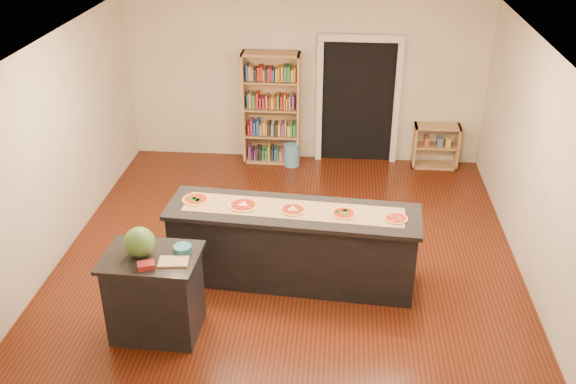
# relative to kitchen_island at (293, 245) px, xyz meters

# --- Properties ---
(room) EXTENTS (6.00, 7.00, 2.80)m
(room) POSITION_rel_kitchen_island_xyz_m (-0.10, 0.26, 0.90)
(room) COLOR beige
(room) RESTS_ON ground
(doorway) EXTENTS (1.40, 0.09, 2.21)m
(doorway) POSITION_rel_kitchen_island_xyz_m (0.80, 3.72, 0.70)
(doorway) COLOR black
(doorway) RESTS_ON room
(kitchen_island) EXTENTS (3.03, 0.82, 1.00)m
(kitchen_island) POSITION_rel_kitchen_island_xyz_m (0.00, 0.00, 0.00)
(kitchen_island) COLOR black
(kitchen_island) RESTS_ON ground
(side_counter) EXTENTS (1.01, 0.74, 1.00)m
(side_counter) POSITION_rel_kitchen_island_xyz_m (-1.41, -1.12, 0.00)
(side_counter) COLOR black
(side_counter) RESTS_ON ground
(bookshelf) EXTENTS (0.96, 0.34, 1.92)m
(bookshelf) POSITION_rel_kitchen_island_xyz_m (-0.65, 3.53, 0.46)
(bookshelf) COLOR tan
(bookshelf) RESTS_ON ground
(low_shelf) EXTENTS (0.75, 0.32, 0.75)m
(low_shelf) POSITION_rel_kitchen_island_xyz_m (2.15, 3.54, -0.13)
(low_shelf) COLOR tan
(low_shelf) RESTS_ON ground
(waste_bin) EXTENTS (0.27, 0.27, 0.39)m
(waste_bin) POSITION_rel_kitchen_island_xyz_m (-0.29, 3.38, -0.31)
(waste_bin) COLOR #589CC4
(waste_bin) RESTS_ON ground
(kraft_paper) EXTENTS (2.66, 0.67, 0.00)m
(kraft_paper) POSITION_rel_kitchen_island_xyz_m (0.00, 0.01, 0.50)
(kraft_paper) COLOR #916D4B
(kraft_paper) RESTS_ON kitchen_island
(watermelon) EXTENTS (0.32, 0.32, 0.32)m
(watermelon) POSITION_rel_kitchen_island_xyz_m (-1.52, -1.12, 0.66)
(watermelon) COLOR #144214
(watermelon) RESTS_ON side_counter
(cutting_board) EXTENTS (0.32, 0.23, 0.02)m
(cutting_board) POSITION_rel_kitchen_island_xyz_m (-1.14, -1.22, 0.51)
(cutting_board) COLOR tan
(cutting_board) RESTS_ON side_counter
(package_red) EXTENTS (0.20, 0.18, 0.06)m
(package_red) POSITION_rel_kitchen_island_xyz_m (-1.39, -1.34, 0.53)
(package_red) COLOR maroon
(package_red) RESTS_ON side_counter
(package_teal) EXTENTS (0.19, 0.19, 0.07)m
(package_teal) POSITION_rel_kitchen_island_xyz_m (-1.09, -1.01, 0.53)
(package_teal) COLOR #195966
(package_teal) RESTS_ON side_counter
(pizza_a) EXTENTS (0.34, 0.34, 0.02)m
(pizza_a) POSITION_rel_kitchen_island_xyz_m (-1.20, 0.14, 0.51)
(pizza_a) COLOR tan
(pizza_a) RESTS_ON kitchen_island
(pizza_b) EXTENTS (0.35, 0.35, 0.02)m
(pizza_b) POSITION_rel_kitchen_island_xyz_m (-0.60, 0.05, 0.51)
(pizza_b) COLOR tan
(pizza_b) RESTS_ON kitchen_island
(pizza_c) EXTENTS (0.32, 0.32, 0.02)m
(pizza_c) POSITION_rel_kitchen_island_xyz_m (-0.00, -0.01, 0.51)
(pizza_c) COLOR tan
(pizza_c) RESTS_ON kitchen_island
(pizza_d) EXTENTS (0.28, 0.28, 0.02)m
(pizza_d) POSITION_rel_kitchen_island_xyz_m (0.60, -0.05, 0.51)
(pizza_d) COLOR tan
(pizza_d) RESTS_ON kitchen_island
(pizza_e) EXTENTS (0.28, 0.28, 0.02)m
(pizza_e) POSITION_rel_kitchen_island_xyz_m (1.20, -0.11, 0.51)
(pizza_e) COLOR tan
(pizza_e) RESTS_ON kitchen_island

